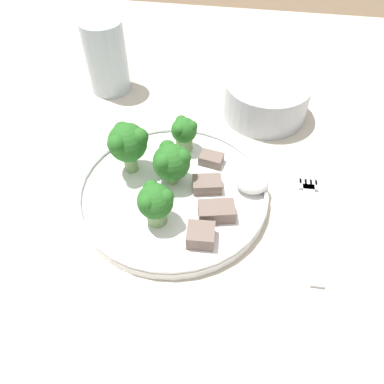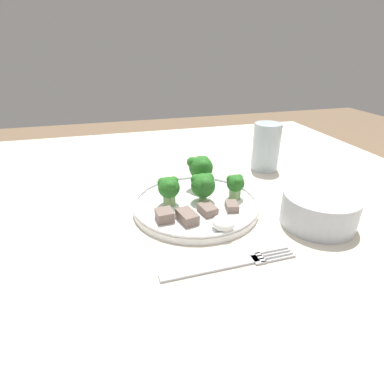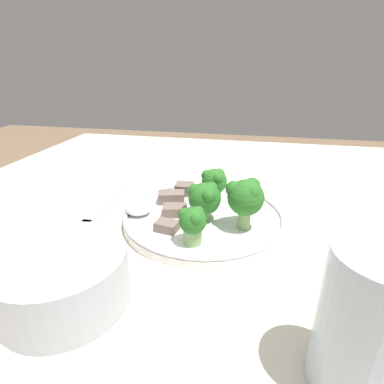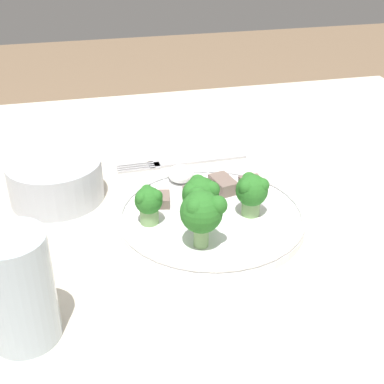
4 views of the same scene
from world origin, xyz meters
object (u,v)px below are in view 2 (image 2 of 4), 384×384
object	(u,v)px
fork	(229,265)
cream_bowl	(319,210)
drinking_glass	(266,149)
dinner_plate	(196,204)

from	to	relation	value
fork	cream_bowl	bearing A→B (deg)	108.57
fork	drinking_glass	bearing A→B (deg)	145.29
dinner_plate	fork	bearing A→B (deg)	-0.20
dinner_plate	drinking_glass	xyz separation A→B (m)	(-0.15, 0.22, 0.04)
cream_bowl	fork	bearing A→B (deg)	-71.43
dinner_plate	fork	world-z (taller)	dinner_plate
dinner_plate	drinking_glass	bearing A→B (deg)	124.06
fork	cream_bowl	size ratio (longest dim) A/B	1.61
dinner_plate	cream_bowl	size ratio (longest dim) A/B	1.88
drinking_glass	dinner_plate	bearing A→B (deg)	-55.94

